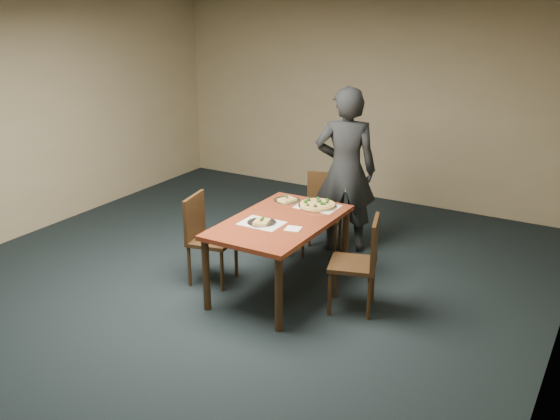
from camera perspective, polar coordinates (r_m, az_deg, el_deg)
The scene contains 13 objects.
ground at distance 6.01m, azimuth -7.51°, elevation -8.94°, with size 8.00×8.00×0.00m, color black.
room_shell at distance 5.41m, azimuth -8.32°, elevation 7.50°, with size 8.00×8.00×8.00m.
dining_table at distance 6.05m, azimuth -0.00°, elevation -1.72°, with size 0.90×1.50×0.75m.
chair_far at distance 7.04m, azimuth 4.00°, elevation 0.12°, with size 0.52×0.52×0.91m.
chair_left at distance 6.36m, azimuth -6.87°, elevation -2.15°, with size 0.49×0.49×0.91m.
chair_right at distance 5.78m, azimuth 7.45°, elevation -4.44°, with size 0.52×0.52×0.91m.
diner at distance 7.00m, azimuth 6.01°, elevation 3.60°, with size 0.69×0.45×1.88m, color black.
placemat_main at distance 6.39m, azimuth 3.44°, elevation 0.32°, with size 0.42×0.32×0.00m, color white.
placemat_near at distance 5.93m, azimuth -1.69°, elevation -1.21°, with size 0.40×0.30×0.00m, color white.
pizza_pan at distance 6.38m, azimuth 3.44°, elevation 0.51°, with size 0.40×0.40×0.07m.
slice_plate_near at distance 5.92m, azimuth -1.69°, elevation -1.10°, with size 0.28×0.28×0.06m.
slice_plate_far at distance 6.55m, azimuth 0.65°, elevation 0.94°, with size 0.28×0.28×0.06m.
napkin at distance 5.78m, azimuth 1.20°, elevation -1.73°, with size 0.14×0.14×0.01m, color white.
Camera 1 is at (3.31, -4.14, 2.84)m, focal length 40.00 mm.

